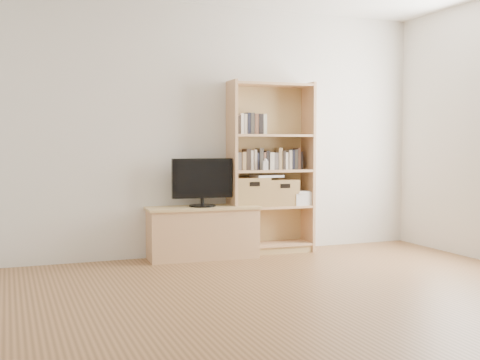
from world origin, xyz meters
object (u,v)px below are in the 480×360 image
bookshelf (271,168)px  laptop (267,176)px  baby_monitor (265,165)px  basket_right (280,192)px  tv_stand (202,234)px  television (202,183)px  basket_left (250,192)px

bookshelf → laptop: (-0.05, -0.01, -0.09)m
baby_monitor → basket_right: size_ratio=0.29×
baby_monitor → laptop: size_ratio=0.32×
tv_stand → baby_monitor: size_ratio=11.20×
television → basket_right: television is taller
bookshelf → basket_right: 0.29m
television → bookshelf: bearing=6.8°
baby_monitor → laptop: bearing=71.9°
television → tv_stand: bearing=0.0°
tv_stand → baby_monitor: (0.67, -0.05, 0.69)m
baby_monitor → basket_right: (0.22, 0.09, -0.29)m
bookshelf → baby_monitor: bearing=-135.0°
basket_left → basket_right: size_ratio=1.10×
basket_left → basket_right: 0.35m
baby_monitor → basket_left: 0.33m
basket_right → laptop: size_ratio=1.09×
basket_right → laptop: laptop is taller
tv_stand → basket_right: basket_right is taller
laptop → baby_monitor: bearing=-127.2°
baby_monitor → basket_left: baby_monitor is taller
bookshelf → basket_left: size_ratio=4.91×
television → basket_right: bearing=5.8°
laptop → basket_right: bearing=-4.2°
baby_monitor → basket_left: size_ratio=0.27×
basket_right → laptop: 0.24m
basket_left → bookshelf: bearing=0.8°
bookshelf → laptop: 0.10m
bookshelf → basket_left: bookshelf is taller
tv_stand → television: 0.52m
bookshelf → television: (-0.78, -0.04, -0.14)m
baby_monitor → basket_left: bearing=157.4°
tv_stand → basket_right: (0.89, 0.04, 0.39)m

